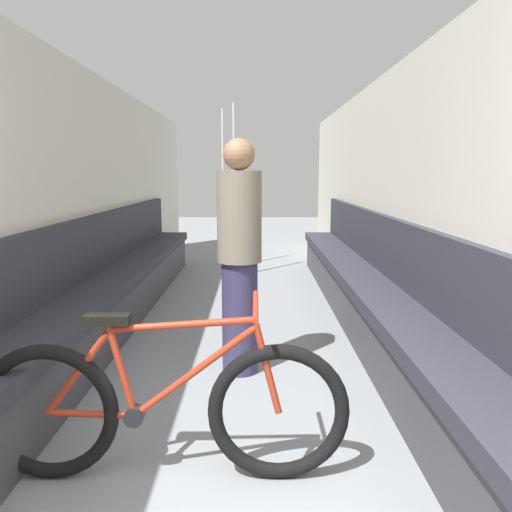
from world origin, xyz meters
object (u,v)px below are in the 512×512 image
(bench_seat_row_right, at_px, (364,291))
(grab_pole_near, at_px, (232,194))
(passenger_standing, at_px, (237,255))
(bicycle, at_px, (161,409))
(bench_seat_row_left, at_px, (110,291))
(grab_pole_far, at_px, (221,192))

(bench_seat_row_right, bearing_deg, grab_pole_near, 119.77)
(bench_seat_row_right, bearing_deg, passenger_standing, -136.98)
(bench_seat_row_right, bearing_deg, bicycle, -121.78)
(grab_pole_near, bearing_deg, bicycle, -91.69)
(bicycle, distance_m, grab_pole_near, 4.57)
(bench_seat_row_right, xyz_separation_m, grab_pole_near, (-1.28, 2.23, 0.77))
(bench_seat_row_left, xyz_separation_m, passenger_standing, (1.18, -1.03, 0.49))
(bench_seat_row_left, height_order, grab_pole_near, grab_pole_near)
(grab_pole_far, relative_size, passenger_standing, 1.41)
(bench_seat_row_right, height_order, bicycle, bench_seat_row_right)
(bicycle, height_order, grab_pole_near, grab_pole_near)
(grab_pole_near, bearing_deg, bench_seat_row_right, -60.23)
(bench_seat_row_left, height_order, grab_pole_far, grab_pole_far)
(bench_seat_row_right, xyz_separation_m, bicycle, (-1.41, -2.27, 0.00))
(bench_seat_row_left, distance_m, bench_seat_row_right, 2.28)
(bench_seat_row_left, distance_m, grab_pole_near, 2.56)
(bicycle, bearing_deg, bench_seat_row_left, 129.68)
(bicycle, bearing_deg, bench_seat_row_right, 76.93)
(bicycle, xyz_separation_m, passenger_standing, (0.31, 1.24, 0.49))
(bench_seat_row_left, bearing_deg, bench_seat_row_right, 0.00)
(bicycle, relative_size, passenger_standing, 1.04)
(bench_seat_row_right, height_order, grab_pole_near, grab_pole_near)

